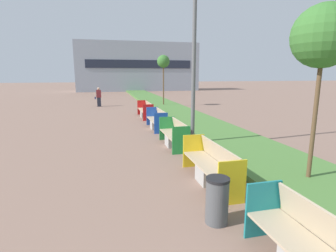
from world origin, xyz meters
TOP-DOWN VIEW (x-y plane):
  - planter_grass_strip at (3.20, 12.00)m, footprint 2.80×120.00m
  - building_backdrop at (4.00, 43.52)m, footprint 18.81×5.16m
  - bench_yellow_frame at (0.94, 6.49)m, footprint 0.65×2.36m
  - bench_green_frame at (0.94, 9.90)m, footprint 0.65×2.07m
  - bench_blue_frame at (0.94, 13.10)m, footprint 0.65×2.16m
  - bench_red_frame at (0.94, 16.64)m, footprint 0.65×2.48m
  - litter_bin at (0.34, 4.80)m, footprint 0.42×0.42m
  - street_lamp_post at (1.55, 9.63)m, footprint 0.24×0.44m
  - sapling_tree_near at (3.21, 5.84)m, footprint 1.39×1.39m
  - sapling_tree_far at (3.21, 21.65)m, footprint 1.00×1.00m
  - pedestrian_walking at (-1.92, 22.99)m, footprint 0.53×0.24m

SIDE VIEW (x-z plane):
  - planter_grass_strip at x=3.20m, z-range 0.00..0.18m
  - bench_green_frame at x=0.94m, z-range -0.10..0.84m
  - bench_blue_frame at x=0.94m, z-range -0.10..0.84m
  - bench_yellow_frame at x=0.94m, z-range -0.09..0.85m
  - bench_red_frame at x=0.94m, z-range -0.09..0.85m
  - litter_bin at x=0.34m, z-range 0.00..0.85m
  - pedestrian_walking at x=-1.92m, z-range 0.00..1.56m
  - sapling_tree_near at x=3.21m, z-range 1.35..5.49m
  - sapling_tree_far at x=3.21m, z-range 1.49..5.60m
  - building_backdrop at x=4.00m, z-range 0.00..7.43m
  - street_lamp_post at x=1.55m, z-range 0.39..9.08m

